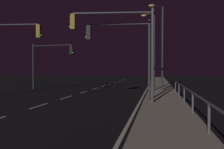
{
  "coord_description": "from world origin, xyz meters",
  "views": [
    {
      "loc": [
        6.83,
        -2.91,
        2.16
      ],
      "look_at": [
        1.58,
        22.66,
        1.57
      ],
      "focal_mm": 35.38,
      "sensor_mm": 36.0,
      "label": 1
    }
  ],
  "objects_px": {
    "traffic_light_far_center": "(116,35)",
    "traffic_light_mid_left": "(51,56)",
    "street_lamp_far_end": "(161,40)",
    "traffic_light_near_left": "(121,44)",
    "street_lamp_across_street": "(152,44)",
    "traffic_light_mid_right": "(6,44)"
  },
  "relations": [
    {
      "from": "street_lamp_far_end",
      "to": "street_lamp_across_street",
      "type": "bearing_deg",
      "value": 169.28
    },
    {
      "from": "traffic_light_near_left",
      "to": "street_lamp_far_end",
      "type": "relative_size",
      "value": 0.65
    },
    {
      "from": "traffic_light_far_center",
      "to": "street_lamp_far_end",
      "type": "xyz_separation_m",
      "value": [
        2.81,
        8.46,
        0.72
      ]
    },
    {
      "from": "street_lamp_far_end",
      "to": "traffic_light_mid_right",
      "type": "bearing_deg",
      "value": -147.39
    },
    {
      "from": "traffic_light_mid_right",
      "to": "street_lamp_across_street",
      "type": "bearing_deg",
      "value": 35.1
    },
    {
      "from": "traffic_light_mid_left",
      "to": "street_lamp_far_end",
      "type": "xyz_separation_m",
      "value": [
        11.55,
        -0.06,
        1.4
      ]
    },
    {
      "from": "traffic_light_near_left",
      "to": "traffic_light_far_center",
      "type": "bearing_deg",
      "value": -94.85
    },
    {
      "from": "traffic_light_mid_right",
      "to": "street_lamp_far_end",
      "type": "relative_size",
      "value": 0.71
    },
    {
      "from": "traffic_light_near_left",
      "to": "traffic_light_mid_left",
      "type": "height_order",
      "value": "traffic_light_near_left"
    },
    {
      "from": "street_lamp_far_end",
      "to": "street_lamp_across_street",
      "type": "distance_m",
      "value": 0.87
    },
    {
      "from": "traffic_light_near_left",
      "to": "traffic_light_mid_right",
      "type": "xyz_separation_m",
      "value": [
        -8.69,
        0.08,
        0.21
      ]
    },
    {
      "from": "traffic_light_near_left",
      "to": "traffic_light_mid_left",
      "type": "distance_m",
      "value": 11.55
    },
    {
      "from": "traffic_light_near_left",
      "to": "traffic_light_far_center",
      "type": "height_order",
      "value": "traffic_light_far_center"
    },
    {
      "from": "traffic_light_near_left",
      "to": "traffic_light_far_center",
      "type": "xyz_separation_m",
      "value": [
        -0.09,
        -1.09,
        0.38
      ]
    },
    {
      "from": "traffic_light_far_center",
      "to": "street_lamp_far_end",
      "type": "distance_m",
      "value": 8.94
    },
    {
      "from": "traffic_light_far_center",
      "to": "street_lamp_across_street",
      "type": "xyz_separation_m",
      "value": [
        2.0,
        8.61,
        0.44
      ]
    },
    {
      "from": "traffic_light_near_left",
      "to": "traffic_light_far_center",
      "type": "distance_m",
      "value": 1.16
    },
    {
      "from": "traffic_light_near_left",
      "to": "street_lamp_across_street",
      "type": "xyz_separation_m",
      "value": [
        1.91,
        7.52,
        0.81
      ]
    },
    {
      "from": "traffic_light_near_left",
      "to": "street_lamp_far_end",
      "type": "height_order",
      "value": "street_lamp_far_end"
    },
    {
      "from": "traffic_light_far_center",
      "to": "traffic_light_mid_left",
      "type": "height_order",
      "value": "traffic_light_far_center"
    },
    {
      "from": "traffic_light_mid_left",
      "to": "street_lamp_across_street",
      "type": "height_order",
      "value": "street_lamp_across_street"
    },
    {
      "from": "traffic_light_mid_right",
      "to": "traffic_light_near_left",
      "type": "bearing_deg",
      "value": -0.5
    }
  ]
}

